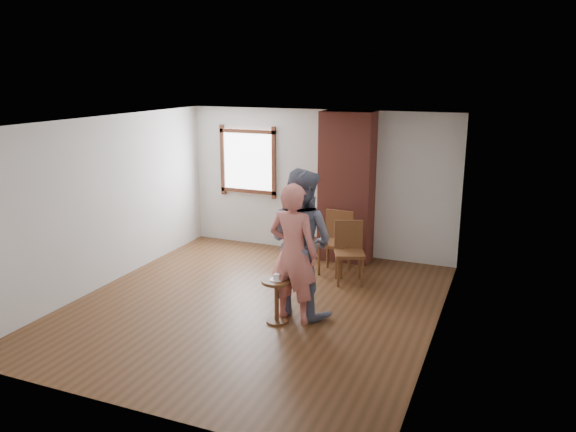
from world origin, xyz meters
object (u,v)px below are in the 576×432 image
(stoneware_crock, at_px, (310,245))
(man, at_px, (301,242))
(dining_chair_left, at_px, (336,238))
(person_pink, at_px, (293,253))
(dining_chair_right, at_px, (349,248))
(side_table, at_px, (277,294))

(stoneware_crock, xyz_separation_m, man, (0.72, -2.33, 0.81))
(dining_chair_left, xyz_separation_m, person_pink, (0.04, -2.03, 0.36))
(man, bearing_deg, person_pink, 107.58)
(dining_chair_left, height_order, man, man)
(dining_chair_right, bearing_deg, stoneware_crock, 114.61)
(dining_chair_left, xyz_separation_m, man, (0.03, -1.74, 0.43))
(stoneware_crock, bearing_deg, dining_chair_left, -40.86)
(man, relative_size, person_pink, 1.08)
(dining_chair_right, distance_m, person_pink, 1.75)
(dining_chair_left, height_order, side_table, dining_chair_left)
(dining_chair_right, bearing_deg, side_table, -125.94)
(dining_chair_right, relative_size, man, 0.48)
(person_pink, bearing_deg, dining_chair_left, -83.90)
(side_table, bearing_deg, person_pink, 42.51)
(man, bearing_deg, dining_chair_left, -72.50)
(dining_chair_right, xyz_separation_m, side_table, (-0.45, -1.83, -0.14))
(stoneware_crock, height_order, person_pink, person_pink)
(dining_chair_left, relative_size, dining_chair_right, 1.06)
(dining_chair_left, height_order, dining_chair_right, dining_chair_left)
(stoneware_crock, height_order, man, man)
(side_table, relative_size, person_pink, 0.32)
(side_table, height_order, person_pink, person_pink)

